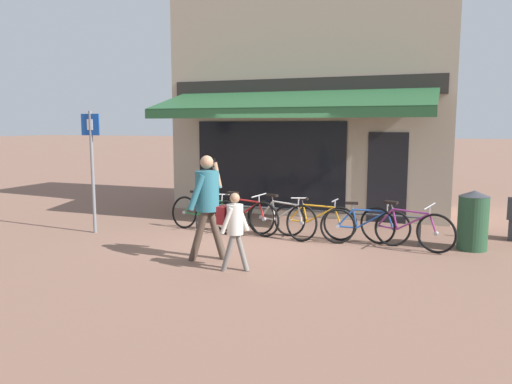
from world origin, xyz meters
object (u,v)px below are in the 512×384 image
at_px(bicycle_green, 204,213).
at_px(bicycle_silver, 281,219).
at_px(litter_bin, 473,220).
at_px(parking_sign, 92,159).
at_px(bicycle_purple, 406,228).
at_px(pedestrian_child, 233,222).
at_px(bicycle_orange, 314,220).
at_px(bicycle_blue, 365,226).
at_px(bicycle_red, 243,215).
at_px(pedestrian_adult, 207,196).

xyz_separation_m(bicycle_green, bicycle_silver, (1.73, -0.01, 0.01)).
relative_size(litter_bin, parking_sign, 0.43).
distance_m(bicycle_purple, pedestrian_child, 3.42).
bearing_deg(pedestrian_child, bicycle_purple, 47.96).
height_order(bicycle_orange, bicycle_blue, bicycle_blue).
relative_size(bicycle_red, parking_sign, 0.68).
bearing_deg(bicycle_green, pedestrian_child, -42.85).
height_order(pedestrian_adult, parking_sign, parking_sign).
xyz_separation_m(bicycle_orange, bicycle_blue, (1.03, -0.18, -0.00)).
height_order(bicycle_red, bicycle_blue, bicycle_red).
xyz_separation_m(pedestrian_adult, pedestrian_child, (0.66, -0.44, -0.31)).
distance_m(bicycle_blue, parking_sign, 5.71).
xyz_separation_m(bicycle_purple, pedestrian_adult, (-3.06, -1.98, 0.69)).
distance_m(bicycle_orange, bicycle_purple, 1.80).
distance_m(bicycle_orange, pedestrian_adult, 2.65).
distance_m(litter_bin, parking_sign, 7.57).
xyz_separation_m(bicycle_green, bicycle_blue, (3.41, -0.03, -0.01)).
xyz_separation_m(bicycle_green, bicycle_purple, (4.16, -0.08, 0.01)).
bearing_deg(bicycle_blue, bicycle_orange, 160.37).
relative_size(bicycle_red, bicycle_orange, 1.01).
bearing_deg(bicycle_silver, bicycle_orange, 32.61).
bearing_deg(bicycle_red, bicycle_green, -164.94).
bearing_deg(bicycle_silver, parking_sign, -147.70).
bearing_deg(litter_bin, bicycle_blue, -170.48).
relative_size(bicycle_blue, litter_bin, 1.55).
height_order(bicycle_silver, parking_sign, parking_sign).
height_order(litter_bin, parking_sign, parking_sign).
distance_m(bicycle_red, parking_sign, 3.36).
bearing_deg(bicycle_blue, pedestrian_child, -133.47).
bearing_deg(bicycle_blue, bicycle_purple, -13.54).
distance_m(bicycle_red, bicycle_purple, 3.27).
bearing_deg(bicycle_red, bicycle_purple, 11.48).
xyz_separation_m(pedestrian_child, parking_sign, (-3.85, 1.51, 0.78)).
height_order(bicycle_red, bicycle_silver, bicycle_silver).
distance_m(bicycle_green, bicycle_orange, 2.38).
distance_m(bicycle_red, pedestrian_child, 2.69).
bearing_deg(bicycle_red, bicycle_blue, 12.08).
bearing_deg(bicycle_blue, parking_sign, -179.84).
distance_m(bicycle_green, litter_bin, 5.32).
relative_size(bicycle_green, bicycle_orange, 1.06).
bearing_deg(pedestrian_child, bicycle_orange, 79.61).
bearing_deg(bicycle_purple, bicycle_green, -162.55).
xyz_separation_m(bicycle_green, bicycle_red, (0.90, 0.03, 0.01)).
bearing_deg(parking_sign, bicycle_purple, 8.25).
height_order(pedestrian_child, parking_sign, parking_sign).
distance_m(bicycle_green, bicycle_red, 0.90).
distance_m(bicycle_orange, parking_sign, 4.76).
distance_m(bicycle_orange, litter_bin, 2.94).
bearing_deg(pedestrian_adult, bicycle_purple, 27.58).
relative_size(bicycle_red, bicycle_blue, 1.02).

